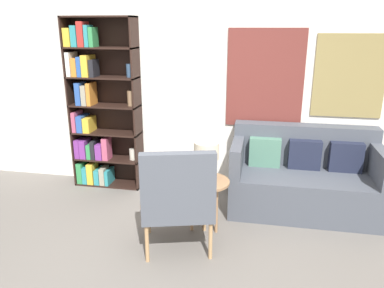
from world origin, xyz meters
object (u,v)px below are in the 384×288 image
(couch, at_px, (303,179))
(table_lamp, at_px, (206,157))
(armchair, at_px, (178,196))
(bookshelf, at_px, (97,110))
(side_table, at_px, (205,186))

(couch, distance_m, table_lamp, 1.27)
(armchair, distance_m, couch, 1.68)
(bookshelf, distance_m, side_table, 1.87)
(couch, xyz_separation_m, side_table, (-1.03, -0.65, 0.11))
(bookshelf, bearing_deg, armchair, -45.06)
(bookshelf, distance_m, couch, 2.68)
(couch, relative_size, table_lamp, 4.10)
(couch, bearing_deg, bookshelf, 174.74)
(bookshelf, xyz_separation_m, side_table, (1.56, -0.89, -0.54))
(bookshelf, relative_size, armchair, 2.09)
(couch, bearing_deg, table_lamp, -149.62)
(armchair, relative_size, side_table, 1.92)
(side_table, bearing_deg, armchair, -109.52)
(couch, relative_size, side_table, 3.03)
(table_lamp, bearing_deg, side_table, -88.32)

